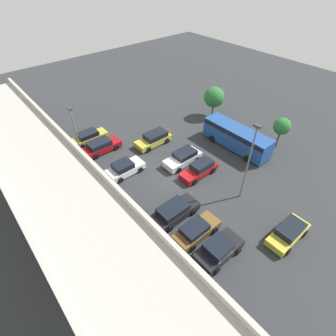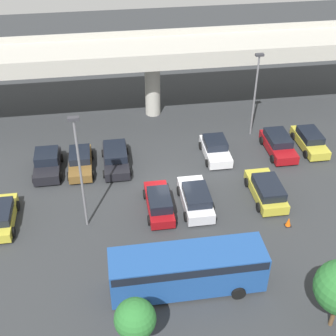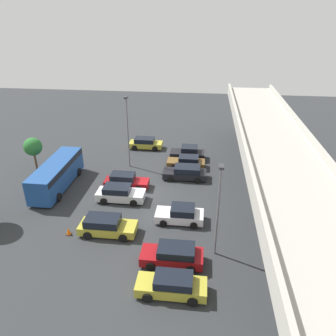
{
  "view_description": "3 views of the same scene",
  "coord_description": "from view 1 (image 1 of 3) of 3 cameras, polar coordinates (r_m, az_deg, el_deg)",
  "views": [
    {
      "loc": [
        -16.06,
        14.98,
        19.98
      ],
      "look_at": [
        0.82,
        0.63,
        1.08
      ],
      "focal_mm": 28.0,
      "sensor_mm": 36.0,
      "label": 1
    },
    {
      "loc": [
        -4.54,
        -27.9,
        22.25
      ],
      "look_at": [
        -0.34,
        0.18,
        1.99
      ],
      "focal_mm": 50.0,
      "sensor_mm": 36.0,
      "label": 2
    },
    {
      "loc": [
        28.83,
        5.81,
        17.31
      ],
      "look_at": [
        -1.67,
        2.31,
        2.38
      ],
      "focal_mm": 35.0,
      "sensor_mm": 36.0,
      "label": 3
    }
  ],
  "objects": [
    {
      "name": "ground_plane",
      "position": [
        29.69,
        1.96,
        -1.85
      ],
      "size": [
        92.66,
        92.66,
        0.0
      ],
      "primitive_type": "plane",
      "color": "#2D3033"
    },
    {
      "name": "parked_car_6",
      "position": [
        30.06,
        -9.37,
        -0.04
      ],
      "size": [
        2.19,
        4.31,
        1.54
      ],
      "rotation": [
        0.0,
        0.0,
        -1.57
      ],
      "color": "silver",
      "rests_on": "ground_plane"
    },
    {
      "name": "tree_front_centre",
      "position": [
        40.08,
        10.0,
        14.94
      ],
      "size": [
        2.96,
        2.96,
        4.57
      ],
      "color": "brown",
      "rests_on": "ground_plane"
    },
    {
      "name": "parked_car_4",
      "position": [
        29.72,
        6.95,
        -0.23
      ],
      "size": [
        1.96,
        4.71,
        1.57
      ],
      "rotation": [
        0.0,
        0.0,
        1.57
      ],
      "color": "maroon",
      "rests_on": "ground_plane"
    },
    {
      "name": "lamp_post_near_aisle",
      "position": [
        29.91,
        -19.32,
        6.87
      ],
      "size": [
        0.7,
        0.35,
        7.67
      ],
      "color": "slate",
      "rests_on": "ground_plane"
    },
    {
      "name": "parked_car_0",
      "position": [
        25.96,
        24.76,
        -12.65
      ],
      "size": [
        2.07,
        4.5,
        1.48
      ],
      "rotation": [
        0.0,
        0.0,
        1.57
      ],
      "color": "gold",
      "rests_on": "ground_plane"
    },
    {
      "name": "parked_car_8",
      "position": [
        34.02,
        -14.28,
        4.65
      ],
      "size": [
        2.19,
        4.68,
        1.54
      ],
      "rotation": [
        0.0,
        0.0,
        -1.57
      ],
      "color": "maroon",
      "rests_on": "ground_plane"
    },
    {
      "name": "lamp_post_mid_lot",
      "position": [
        25.25,
        17.27,
        1.92
      ],
      "size": [
        0.7,
        0.35,
        8.57
      ],
      "color": "slate",
      "rests_on": "ground_plane"
    },
    {
      "name": "parked_car_2",
      "position": [
        24.0,
        6.16,
        -13.35
      ],
      "size": [
        2.06,
        4.53,
        1.46
      ],
      "rotation": [
        0.0,
        0.0,
        -1.57
      ],
      "color": "brown",
      "rests_on": "ground_plane"
    },
    {
      "name": "parked_car_3",
      "position": [
        25.18,
        1.41,
        -9.42
      ],
      "size": [
        2.25,
        4.86,
        1.5
      ],
      "rotation": [
        0.0,
        0.0,
        -1.57
      ],
      "color": "black",
      "rests_on": "ground_plane"
    },
    {
      "name": "parked_car_7",
      "position": [
        34.32,
        -3.09,
        6.36
      ],
      "size": [
        2.21,
        4.84,
        1.57
      ],
      "rotation": [
        0.0,
        0.0,
        1.57
      ],
      "color": "gold",
      "rests_on": "ground_plane"
    },
    {
      "name": "highway_overpass",
      "position": [
        21.55,
        -22.95,
        -4.46
      ],
      "size": [
        44.69,
        6.35,
        7.24
      ],
      "color": "#ADAAA0",
      "rests_on": "ground_plane"
    },
    {
      "name": "parked_car_1",
      "position": [
        23.07,
        10.96,
        -17.06
      ],
      "size": [
        2.25,
        4.31,
        1.7
      ],
      "rotation": [
        0.0,
        0.0,
        -1.57
      ],
      "color": "black",
      "rests_on": "ground_plane"
    },
    {
      "name": "parked_car_5",
      "position": [
        31.09,
        3.32,
        2.22
      ],
      "size": [
        2.18,
        4.78,
        1.58
      ],
      "rotation": [
        0.0,
        0.0,
        1.57
      ],
      "color": "silver",
      "rests_on": "ground_plane"
    },
    {
      "name": "shuttle_bus",
      "position": [
        34.23,
        14.73,
        6.68
      ],
      "size": [
        9.11,
        2.77,
        2.8
      ],
      "rotation": [
        0.0,
        0.0,
        3.14
      ],
      "color": "#1E478C",
      "rests_on": "ground_plane"
    },
    {
      "name": "tree_front_left",
      "position": [
        35.33,
        23.57,
        8.29
      ],
      "size": [
        2.09,
        2.09,
        4.13
      ],
      "color": "brown",
      "rests_on": "ground_plane"
    },
    {
      "name": "traffic_cone",
      "position": [
        36.6,
        0.32,
        7.99
      ],
      "size": [
        0.44,
        0.44,
        0.7
      ],
      "color": "black",
      "rests_on": "ground_plane"
    },
    {
      "name": "parked_car_9",
      "position": [
        36.25,
        -16.82,
        6.48
      ],
      "size": [
        2.03,
        4.75,
        1.49
      ],
      "rotation": [
        0.0,
        0.0,
        -1.57
      ],
      "color": "gold",
      "rests_on": "ground_plane"
    }
  ]
}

